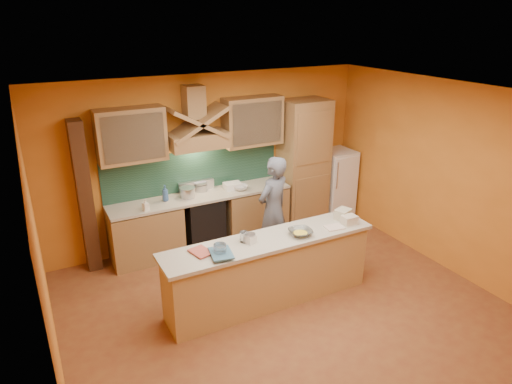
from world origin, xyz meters
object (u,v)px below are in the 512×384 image
mixing_bowl (300,232)px  kitchen_scale (250,239)px  stove (203,221)px  fridge (335,184)px  person (273,210)px

mixing_bowl → kitchen_scale: bearing=170.1°
stove → fridge: 2.71m
kitchen_scale → fridge: bearing=13.6°
person → mixing_bowl: 1.10m
fridge → mixing_bowl: fridge is taller
fridge → mixing_bowl: (-2.09, -1.99, 0.33)m
kitchen_scale → person: bearing=26.8°
person → kitchen_scale: person is taller
fridge → kitchen_scale: bearing=-145.9°
kitchen_scale → mixing_bowl: kitchen_scale is taller
stove → mixing_bowl: mixing_bowl is taller
fridge → person: size_ratio=0.77×
stove → fridge: (2.70, 0.00, 0.20)m
kitchen_scale → mixing_bowl: 0.69m
kitchen_scale → stove: bearing=67.4°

